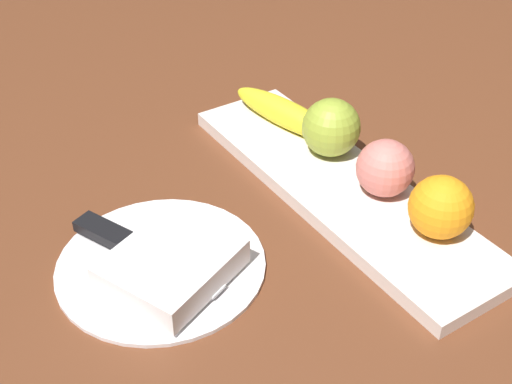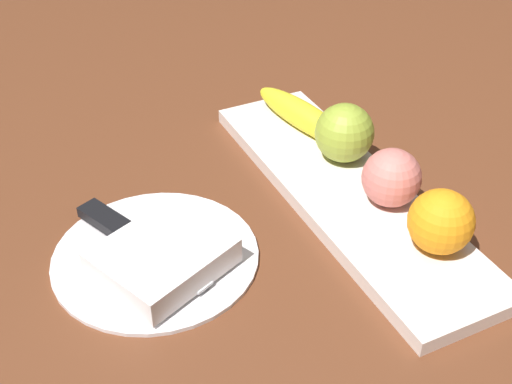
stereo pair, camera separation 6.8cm
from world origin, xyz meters
The scene contains 9 objects.
ground_plane centered at (0.00, 0.00, 0.00)m, with size 2.40×2.40×0.00m, color brown.
fruit_tray centered at (-0.04, -0.03, 0.01)m, with size 0.44×0.12×0.02m, color silver.
apple centered at (-0.09, 0.00, 0.05)m, with size 0.07×0.07×0.07m, color #95AB35.
banana centered at (-0.17, -0.01, 0.03)m, with size 0.17×0.03×0.03m, color yellow.
orange_near_apple centered at (0.08, 0.00, 0.05)m, with size 0.06×0.06×0.06m, color orange.
peach centered at (0.00, 0.00, 0.05)m, with size 0.06×0.06×0.06m, color #D7756C.
dinner_plate centered at (-0.04, -0.25, 0.00)m, with size 0.21×0.21×0.01m, color white.
folded_napkin centered at (-0.02, -0.25, 0.02)m, with size 0.10×0.12×0.03m, color white.
knife centered at (-0.08, -0.27, 0.01)m, with size 0.17×0.09×0.01m.
Camera 1 is at (0.42, -0.44, 0.46)m, focal length 46.75 mm.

